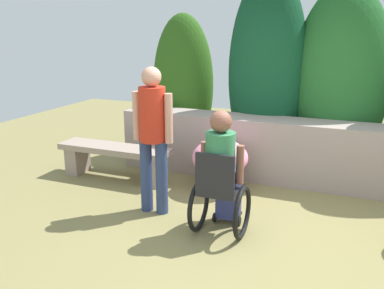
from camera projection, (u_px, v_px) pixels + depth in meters
The scene contains 7 objects.
ground_plane at pixel (258, 240), 4.32m from camera, with size 13.46×13.46×0.00m, color olive.
stone_retaining_wall at pixel (291, 152), 5.85m from camera, with size 5.00×0.55×0.88m, color gray.
hedge_backdrop at pixel (336, 75), 6.03m from camera, with size 5.24×1.08×3.23m.
stone_bench at pixel (115, 157), 6.01m from camera, with size 1.66×0.42×0.48m.
person_in_wheelchair at pixel (222, 177), 4.34m from camera, with size 0.53×0.66×1.33m.
person_standing_companion at pixel (153, 131), 4.75m from camera, with size 0.49×0.30×1.70m.
flower_pot_red_accent at pixel (220, 161), 5.57m from camera, with size 0.74×0.74×0.69m.
Camera 1 is at (0.84, -3.87, 2.12)m, focal length 39.44 mm.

